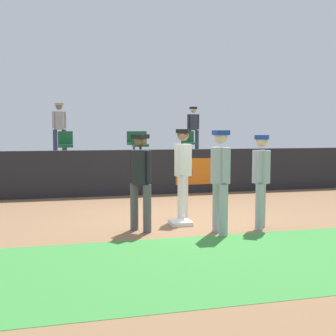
% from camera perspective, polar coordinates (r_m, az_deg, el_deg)
% --- Properties ---
extents(ground_plane, '(60.00, 60.00, 0.00)m').
position_cam_1_polar(ground_plane, '(8.26, 2.38, -7.40)').
color(ground_plane, '#846042').
extents(grass_foreground_strip, '(18.00, 2.80, 0.01)m').
position_cam_1_polar(grass_foreground_strip, '(5.96, 9.22, -12.31)').
color(grass_foreground_strip, '#388438').
rests_on(grass_foreground_strip, ground_plane).
extents(first_base, '(0.40, 0.40, 0.08)m').
position_cam_1_polar(first_base, '(8.04, 1.70, -7.44)').
color(first_base, white).
rests_on(first_base, ground_plane).
extents(player_fielder_home, '(0.51, 0.49, 1.82)m').
position_cam_1_polar(player_fielder_home, '(8.32, 2.10, 0.01)').
color(player_fielder_home, white).
rests_on(player_fielder_home, ground_plane).
extents(player_runner_visitor, '(0.45, 0.45, 1.71)m').
position_cam_1_polar(player_runner_visitor, '(7.77, 12.54, -0.89)').
color(player_runner_visitor, '#9EA3AD').
rests_on(player_runner_visitor, ground_plane).
extents(player_coach_visitor, '(0.34, 0.50, 1.79)m').
position_cam_1_polar(player_coach_visitor, '(7.25, 7.14, -0.85)').
color(player_coach_visitor, '#9EA3AD').
rests_on(player_coach_visitor, ground_plane).
extents(player_umpire, '(0.46, 0.46, 1.72)m').
position_cam_1_polar(player_umpire, '(7.40, -3.77, -1.02)').
color(player_umpire, '#4C4C51').
rests_on(player_umpire, ground_plane).
extents(field_wall, '(18.00, 0.26, 1.26)m').
position_cam_1_polar(field_wall, '(11.81, -2.67, -0.55)').
color(field_wall, black).
rests_on(field_wall, ground_plane).
extents(bleacher_platform, '(18.00, 4.80, 0.94)m').
position_cam_1_polar(bleacher_platform, '(14.35, -4.66, -0.22)').
color(bleacher_platform, '#59595E').
rests_on(bleacher_platform, ground_plane).
extents(seat_front_left, '(0.44, 0.44, 0.84)m').
position_cam_1_polar(seat_front_left, '(12.99, -13.76, 3.25)').
color(seat_front_left, '#4C4C51').
rests_on(seat_front_left, bleacher_platform).
extents(seat_back_center, '(0.44, 0.44, 0.84)m').
position_cam_1_polar(seat_back_center, '(14.97, -4.70, 3.59)').
color(seat_back_center, '#4C4C51').
rests_on(seat_back_center, bleacher_platform).
extents(seat_front_center, '(0.46, 0.44, 0.84)m').
position_cam_1_polar(seat_front_center, '(13.18, -3.83, 3.41)').
color(seat_front_center, '#4C4C51').
rests_on(seat_front_center, bleacher_platform).
extents(seat_back_right, '(0.47, 0.44, 0.84)m').
position_cam_1_polar(seat_back_right, '(15.42, 2.79, 3.65)').
color(seat_back_right, '#4C4C51').
rests_on(seat_back_right, bleacher_platform).
extents(spectator_hooded, '(0.50, 0.36, 1.79)m').
position_cam_1_polar(spectator_hooded, '(16.56, 3.45, 5.69)').
color(spectator_hooded, '#33384C').
rests_on(spectator_hooded, bleacher_platform).
extents(spectator_capped, '(0.49, 0.45, 1.83)m').
position_cam_1_polar(spectator_capped, '(15.35, -14.55, 5.68)').
color(spectator_capped, '#33384C').
rests_on(spectator_capped, bleacher_platform).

